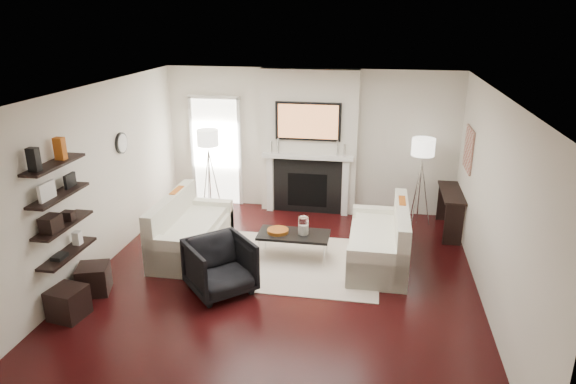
% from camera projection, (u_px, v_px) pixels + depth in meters
% --- Properties ---
extents(room_envelope, '(6.00, 6.00, 6.00)m').
position_uv_depth(room_envelope, '(280.00, 193.00, 6.93)').
color(room_envelope, black).
rests_on(room_envelope, ground).
extents(chimney_breast, '(1.80, 0.25, 2.70)m').
position_uv_depth(chimney_breast, '(309.00, 142.00, 9.60)').
color(chimney_breast, silver).
rests_on(chimney_breast, floor).
extents(fireplace_surround, '(1.30, 0.02, 1.04)m').
position_uv_depth(fireplace_surround, '(307.00, 187.00, 9.75)').
color(fireplace_surround, black).
rests_on(fireplace_surround, floor).
extents(firebox, '(0.75, 0.02, 0.65)m').
position_uv_depth(firebox, '(307.00, 190.00, 9.77)').
color(firebox, black).
rests_on(firebox, floor).
extents(mantel_pilaster_l, '(0.12, 0.08, 1.10)m').
position_uv_depth(mantel_pilaster_l, '(270.00, 183.00, 9.83)').
color(mantel_pilaster_l, white).
rests_on(mantel_pilaster_l, floor).
extents(mantel_pilaster_r, '(0.12, 0.08, 1.10)m').
position_uv_depth(mantel_pilaster_r, '(345.00, 188.00, 9.60)').
color(mantel_pilaster_r, white).
rests_on(mantel_pilaster_r, floor).
extents(mantel_shelf, '(1.70, 0.18, 0.07)m').
position_uv_depth(mantel_shelf, '(307.00, 157.00, 9.51)').
color(mantel_shelf, white).
rests_on(mantel_shelf, chimney_breast).
extents(tv_body, '(1.20, 0.06, 0.70)m').
position_uv_depth(tv_body, '(308.00, 121.00, 9.31)').
color(tv_body, black).
rests_on(tv_body, chimney_breast).
extents(tv_screen, '(1.10, 0.00, 0.62)m').
position_uv_depth(tv_screen, '(308.00, 122.00, 9.28)').
color(tv_screen, '#BF723F').
rests_on(tv_screen, tv_body).
extents(candlestick_l_tall, '(0.04, 0.04, 0.30)m').
position_uv_depth(candlestick_l_tall, '(278.00, 146.00, 9.55)').
color(candlestick_l_tall, silver).
rests_on(candlestick_l_tall, mantel_shelf).
extents(candlestick_l_short, '(0.04, 0.04, 0.24)m').
position_uv_depth(candlestick_l_short, '(272.00, 147.00, 9.58)').
color(candlestick_l_short, silver).
rests_on(candlestick_l_short, mantel_shelf).
extents(candlestick_r_tall, '(0.04, 0.04, 0.30)m').
position_uv_depth(candlestick_r_tall, '(337.00, 148.00, 9.37)').
color(candlestick_r_tall, silver).
rests_on(candlestick_r_tall, mantel_shelf).
extents(candlestick_r_short, '(0.04, 0.04, 0.24)m').
position_uv_depth(candlestick_r_short, '(345.00, 150.00, 9.36)').
color(candlestick_r_short, silver).
rests_on(candlestick_r_short, mantel_shelf).
extents(hallway_panel, '(0.90, 0.02, 2.10)m').
position_uv_depth(hallway_panel, '(216.00, 152.00, 10.10)').
color(hallway_panel, white).
rests_on(hallway_panel, floor).
extents(door_trim_l, '(0.06, 0.06, 2.16)m').
position_uv_depth(door_trim_l, '(193.00, 151.00, 10.16)').
color(door_trim_l, white).
rests_on(door_trim_l, floor).
extents(door_trim_r, '(0.06, 0.06, 2.16)m').
position_uv_depth(door_trim_r, '(240.00, 153.00, 10.01)').
color(door_trim_r, white).
rests_on(door_trim_r, floor).
extents(door_trim_top, '(1.02, 0.06, 0.06)m').
position_uv_depth(door_trim_top, '(214.00, 97.00, 9.73)').
color(door_trim_top, white).
rests_on(door_trim_top, wall_back).
extents(rug, '(2.60, 2.00, 0.01)m').
position_uv_depth(rug, '(294.00, 262.00, 7.92)').
color(rug, beige).
rests_on(rug, floor).
extents(loveseat_left_base, '(0.85, 1.80, 0.42)m').
position_uv_depth(loveseat_left_base, '(193.00, 240.00, 8.21)').
color(loveseat_left_base, silver).
rests_on(loveseat_left_base, floor).
extents(loveseat_left_back, '(0.18, 1.80, 0.80)m').
position_uv_depth(loveseat_left_back, '(171.00, 220.00, 8.16)').
color(loveseat_left_back, silver).
rests_on(loveseat_left_back, floor).
extents(loveseat_left_arm_n, '(0.85, 0.18, 0.60)m').
position_uv_depth(loveseat_left_arm_n, '(173.00, 257.00, 7.42)').
color(loveseat_left_arm_n, silver).
rests_on(loveseat_left_arm_n, floor).
extents(loveseat_left_arm_s, '(0.85, 0.18, 0.60)m').
position_uv_depth(loveseat_left_arm_s, '(209.00, 216.00, 8.93)').
color(loveseat_left_arm_s, silver).
rests_on(loveseat_left_arm_s, floor).
extents(loveseat_left_cushion, '(0.63, 1.44, 0.10)m').
position_uv_depth(loveseat_left_cushion, '(195.00, 225.00, 8.11)').
color(loveseat_left_cushion, silver).
rests_on(loveseat_left_cushion, loveseat_left_base).
extents(pillow_left_orange, '(0.10, 0.42, 0.42)m').
position_uv_depth(pillow_left_orange, '(178.00, 202.00, 8.37)').
color(pillow_left_orange, '#BB5917').
rests_on(pillow_left_orange, loveseat_left_cushion).
extents(pillow_left_charcoal, '(0.10, 0.40, 0.40)m').
position_uv_depth(pillow_left_charcoal, '(163.00, 216.00, 7.81)').
color(pillow_left_charcoal, black).
rests_on(pillow_left_charcoal, loveseat_left_cushion).
extents(loveseat_right_base, '(0.85, 1.80, 0.42)m').
position_uv_depth(loveseat_right_base, '(377.00, 250.00, 7.85)').
color(loveseat_right_base, silver).
rests_on(loveseat_right_base, floor).
extents(loveseat_right_back, '(0.18, 1.80, 0.80)m').
position_uv_depth(loveseat_right_back, '(401.00, 233.00, 7.70)').
color(loveseat_right_back, silver).
rests_on(loveseat_right_back, floor).
extents(loveseat_right_arm_n, '(0.85, 0.18, 0.60)m').
position_uv_depth(loveseat_right_arm_n, '(377.00, 270.00, 7.07)').
color(loveseat_right_arm_n, silver).
rests_on(loveseat_right_arm_n, floor).
extents(loveseat_right_arm_s, '(0.85, 0.18, 0.60)m').
position_uv_depth(loveseat_right_arm_s, '(378.00, 224.00, 8.58)').
color(loveseat_right_arm_s, silver).
rests_on(loveseat_right_arm_s, floor).
extents(loveseat_right_cushion, '(0.63, 1.44, 0.10)m').
position_uv_depth(loveseat_right_cushion, '(375.00, 234.00, 7.78)').
color(loveseat_right_cushion, silver).
rests_on(loveseat_right_cushion, loveseat_right_base).
extents(pillow_right_orange, '(0.10, 0.42, 0.42)m').
position_uv_depth(pillow_right_orange, '(401.00, 213.00, 7.91)').
color(pillow_right_orange, '#BB5917').
rests_on(pillow_right_orange, loveseat_right_cushion).
extents(pillow_right_charcoal, '(0.10, 0.40, 0.40)m').
position_uv_depth(pillow_right_charcoal, '(403.00, 229.00, 7.35)').
color(pillow_right_charcoal, black).
rests_on(pillow_right_charcoal, loveseat_right_cushion).
extents(coffee_table, '(1.10, 0.55, 0.04)m').
position_uv_depth(coffee_table, '(294.00, 235.00, 7.93)').
color(coffee_table, black).
rests_on(coffee_table, floor).
extents(coffee_leg_nw, '(0.02, 0.02, 0.38)m').
position_uv_depth(coffee_leg_nw, '(259.00, 251.00, 7.88)').
color(coffee_leg_nw, silver).
rests_on(coffee_leg_nw, floor).
extents(coffee_leg_ne, '(0.02, 0.02, 0.38)m').
position_uv_depth(coffee_leg_ne, '(324.00, 256.00, 7.72)').
color(coffee_leg_ne, silver).
rests_on(coffee_leg_ne, floor).
extents(coffee_leg_sw, '(0.02, 0.02, 0.38)m').
position_uv_depth(coffee_leg_sw, '(265.00, 239.00, 8.29)').
color(coffee_leg_sw, silver).
rests_on(coffee_leg_sw, floor).
extents(coffee_leg_se, '(0.02, 0.02, 0.38)m').
position_uv_depth(coffee_leg_se, '(327.00, 243.00, 8.13)').
color(coffee_leg_se, silver).
rests_on(coffee_leg_se, floor).
extents(hurricane_glass, '(0.16, 0.16, 0.29)m').
position_uv_depth(hurricane_glass, '(303.00, 226.00, 7.86)').
color(hurricane_glass, white).
rests_on(hurricane_glass, coffee_table).
extents(hurricane_candle, '(0.11, 0.11, 0.16)m').
position_uv_depth(hurricane_candle, '(303.00, 230.00, 7.88)').
color(hurricane_candle, white).
rests_on(hurricane_candle, coffee_table).
extents(copper_bowl, '(0.33, 0.33, 0.06)m').
position_uv_depth(copper_bowl, '(278.00, 231.00, 7.96)').
color(copper_bowl, '#B6611E').
rests_on(copper_bowl, coffee_table).
extents(armchair, '(1.10, 1.10, 0.83)m').
position_uv_depth(armchair, '(220.00, 264.00, 6.98)').
color(armchair, black).
rests_on(armchair, floor).
extents(lamp_left_post, '(0.02, 0.02, 1.20)m').
position_uv_depth(lamp_left_post, '(210.00, 181.00, 9.81)').
color(lamp_left_post, silver).
rests_on(lamp_left_post, floor).
extents(lamp_left_shade, '(0.40, 0.40, 0.30)m').
position_uv_depth(lamp_left_shade, '(208.00, 138.00, 9.52)').
color(lamp_left_shade, white).
rests_on(lamp_left_shade, lamp_left_post).
extents(lamp_left_leg_a, '(0.25, 0.02, 1.23)m').
position_uv_depth(lamp_left_leg_a, '(216.00, 182.00, 9.79)').
color(lamp_left_leg_a, silver).
rests_on(lamp_left_leg_a, floor).
extents(lamp_left_leg_b, '(0.14, 0.22, 1.23)m').
position_uv_depth(lamp_left_leg_b, '(209.00, 180.00, 9.90)').
color(lamp_left_leg_b, silver).
rests_on(lamp_left_leg_b, floor).
extents(lamp_left_leg_c, '(0.14, 0.22, 1.23)m').
position_uv_depth(lamp_left_leg_c, '(206.00, 183.00, 9.73)').
color(lamp_left_leg_c, silver).
rests_on(lamp_left_leg_c, floor).
extents(lamp_right_post, '(0.02, 0.02, 1.20)m').
position_uv_depth(lamp_right_post, '(419.00, 193.00, 9.16)').
color(lamp_right_post, silver).
rests_on(lamp_right_post, floor).
extents(lamp_right_shade, '(0.40, 0.40, 0.30)m').
position_uv_depth(lamp_right_shade, '(423.00, 147.00, 8.87)').
color(lamp_right_shade, white).
rests_on(lamp_right_shade, lamp_right_post).
extents(lamp_right_leg_a, '(0.25, 0.02, 1.23)m').
position_uv_depth(lamp_right_leg_a, '(425.00, 194.00, 9.14)').
color(lamp_right_leg_a, silver).
rests_on(lamp_right_leg_a, floor).
extents(lamp_right_leg_b, '(0.14, 0.22, 1.23)m').
position_uv_depth(lamp_right_leg_b, '(416.00, 191.00, 9.25)').
color(lamp_right_leg_b, silver).
rests_on(lamp_right_leg_b, floor).
extents(lamp_right_leg_c, '(0.14, 0.22, 1.23)m').
position_uv_depth(lamp_right_leg_c, '(416.00, 195.00, 9.08)').
color(lamp_right_leg_c, silver).
rests_on(lamp_right_leg_c, floor).
extents(console_top, '(0.35, 1.20, 0.04)m').
position_uv_depth(console_top, '(452.00, 193.00, 8.80)').
color(console_top, black).
rests_on(console_top, floor).
extents(console_leg_n, '(0.30, 0.04, 0.71)m').
position_uv_depth(console_leg_n, '(454.00, 225.00, 8.41)').
color(console_leg_n, black).
rests_on(console_leg_n, floor).
extents(console_leg_s, '(0.30, 0.04, 0.71)m').
position_uv_depth(console_leg_s, '(446.00, 202.00, 9.43)').
color(console_leg_s, black).
rests_on(console_leg_s, floor).
extents(wall_art, '(0.03, 0.70, 0.70)m').
position_uv_depth(wall_art, '(469.00, 149.00, 8.33)').
color(wall_art, '#98614C').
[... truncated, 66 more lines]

